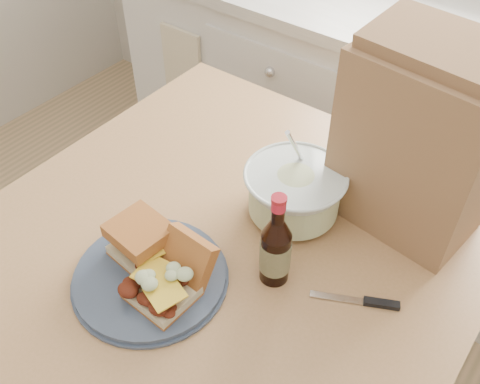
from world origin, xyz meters
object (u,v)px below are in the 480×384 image
Objects in this scene: plate at (150,277)px; coleslaw_bowl at (294,194)px; beer_bottle at (276,249)px; paper_bag at (418,145)px; dining_table at (231,269)px.

coleslaw_bowl is at bearing 70.14° from plate.
coleslaw_bowl reaches higher than beer_bottle.
plate is 0.77× the size of paper_bag.
paper_bag reaches higher than plate.
coleslaw_bowl is at bearing 88.16° from beer_bottle.
dining_table is 0.48m from paper_bag.
dining_table is 0.23m from plate.
coleslaw_bowl is (0.12, 0.32, 0.05)m from plate.
plate is 0.58m from paper_bag.
beer_bottle is (0.14, -0.04, 0.20)m from dining_table.
paper_bag is at bearing 45.21° from beer_bottle.
coleslaw_bowl reaches higher than dining_table.
beer_bottle is (0.18, 0.15, 0.07)m from plate.
beer_bottle is at bearing -104.52° from paper_bag.
plate is at bearing -104.18° from dining_table.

